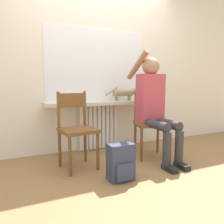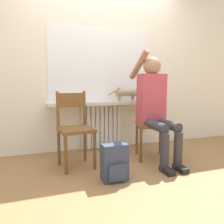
% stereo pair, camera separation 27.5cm
% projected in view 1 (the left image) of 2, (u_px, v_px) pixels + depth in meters
% --- Properties ---
extents(ground_plane, '(12.00, 12.00, 0.00)m').
position_uv_depth(ground_plane, '(137.00, 177.00, 2.33)').
color(ground_plane, olive).
extents(wall_with_window, '(7.00, 0.06, 2.70)m').
position_uv_depth(wall_with_window, '(96.00, 60.00, 3.28)').
color(wall_with_window, white).
rests_on(wall_with_window, ground_plane).
extents(radiator, '(0.62, 0.08, 0.69)m').
position_uv_depth(radiator, '(98.00, 127.00, 3.33)').
color(radiator, white).
rests_on(radiator, ground_plane).
extents(windowsill, '(1.60, 0.28, 0.05)m').
position_uv_depth(windowsill, '(100.00, 103.00, 3.20)').
color(windowsill, beige).
rests_on(windowsill, radiator).
extents(window_glass, '(1.53, 0.01, 1.06)m').
position_uv_depth(window_glass, '(97.00, 65.00, 3.26)').
color(window_glass, white).
rests_on(window_glass, windowsill).
extents(chair_left, '(0.43, 0.43, 0.90)m').
position_uv_depth(chair_left, '(77.00, 128.00, 2.55)').
color(chair_left, brown).
rests_on(chair_left, ground_plane).
extents(chair_right, '(0.48, 0.48, 0.90)m').
position_uv_depth(chair_right, '(150.00, 122.00, 2.97)').
color(chair_right, brown).
rests_on(chair_right, ground_plane).
extents(person, '(0.36, 1.03, 1.44)m').
position_uv_depth(person, '(154.00, 102.00, 2.84)').
color(person, '#333338').
rests_on(person, ground_plane).
extents(cat, '(0.53, 0.10, 0.21)m').
position_uv_depth(cat, '(125.00, 93.00, 3.34)').
color(cat, '#9E896B').
rests_on(cat, windowsill).
extents(backpack, '(0.26, 0.20, 0.38)m').
position_uv_depth(backpack, '(121.00, 162.00, 2.24)').
color(backpack, '#333D56').
rests_on(backpack, ground_plane).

